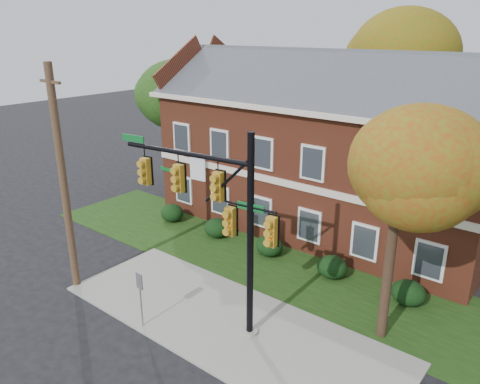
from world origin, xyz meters
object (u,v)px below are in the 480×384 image
Objects in this scene: hedge_center at (269,246)px; utility_pole at (63,181)px; hedge_left at (217,228)px; tree_near_right at (407,165)px; hedge_far_left at (172,213)px; sign_post at (140,291)px; hedge_right at (332,267)px; tree_left_rear at (185,95)px; apartment_building at (326,140)px; tree_far_rear at (410,61)px; hedge_far_right at (408,293)px; traffic_signal at (217,208)px.

hedge_center is 10.16m from utility_pole.
hedge_left is 8.97m from utility_pole.
hedge_left is 0.16× the size of tree_near_right.
sign_post is (6.69, -7.89, 1.05)m from hedge_far_left.
utility_pole is (2.00, -7.70, 4.35)m from hedge_far_left.
tree_left_rear is (-13.23, 4.14, 6.16)m from hedge_right.
hedge_left is at bearing -123.67° from apartment_building.
hedge_center is at bearing -23.04° from tree_left_rear.
tree_left_rear is 14.40m from tree_far_rear.
tree_far_rear is at bearing 69.71° from hedge_left.
hedge_far_left is 1.00× the size of hedge_far_right.
tree_left_rear is at bearing 123.42° from hedge_far_left.
sign_post is (-7.31, -7.89, 1.05)m from hedge_far_right.
hedge_center and hedge_far_right have the same top height.
traffic_signal is at bearing -151.10° from tree_near_right.
hedge_right is (7.00, 0.00, 0.00)m from hedge_left.
sign_post reaches higher than hedge_right.
hedge_left is 0.60× the size of sign_post.
tree_near_right is at bearing -14.81° from hedge_left.
tree_near_right is at bearing 25.24° from utility_pole.
hedge_far_right is (10.50, 0.00, 0.00)m from hedge_left.
hedge_left is at bearing 82.51° from utility_pole.
tree_near_right is (7.22, -2.83, 6.14)m from hedge_center.
tree_far_rear reaches higher than hedge_far_right.
apartment_building is 13.43× the size of hedge_center.
tree_near_right is (14.22, -2.83, 6.14)m from hedge_far_left.
tree_far_rear reaches higher than hedge_far_left.
hedge_left is 0.12× the size of tree_far_rear.
hedge_far_left is 0.12× the size of tree_far_rear.
utility_pole is (-6.77, -1.86, 0.11)m from traffic_signal.
tree_near_right is at bearing -22.36° from tree_left_rear.
tree_far_rear reaches higher than apartment_building.
hedge_right is 0.12× the size of tree_far_rear.
hedge_center is 7.00m from hedge_far_right.
hedge_left is (-3.50, -5.25, -4.46)m from apartment_building.
hedge_center is at bearing 180.00° from hedge_right.
tree_left_rear is (-6.23, 4.14, 6.16)m from hedge_left.
sign_post is (4.69, -0.19, -3.29)m from utility_pole.
hedge_right is at bearing -80.64° from tree_far_rear.
hedge_far_left and hedge_far_right have the same top height.
tree_far_rear is 1.50× the size of traffic_signal.
tree_far_rear is 1.20× the size of utility_pole.
utility_pole is at bearing -106.96° from tree_far_rear.
hedge_left is 0.16× the size of tree_left_rear.
hedge_far_right is at bearing 0.00° from hedge_center.
tree_left_rear is at bearing 166.11° from hedge_far_right.
tree_far_rear is at bearing 84.88° from traffic_signal.
apartment_building is 10.97m from tree_near_right.
hedge_far_left and hedge_left have the same top height.
hedge_far_left is 0.16× the size of tree_left_rear.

